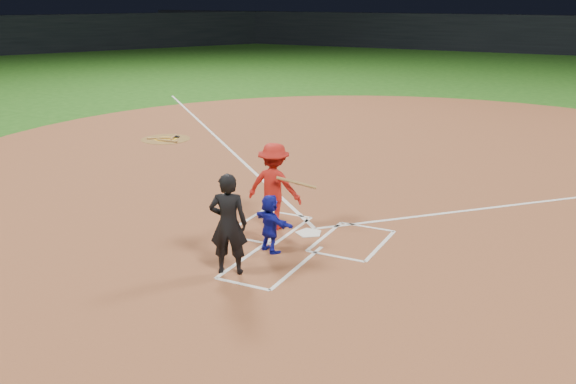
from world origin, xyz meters
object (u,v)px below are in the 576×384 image
at_px(catcher, 270,223).
at_px(home_plate, 309,233).
at_px(umpire, 228,224).
at_px(batter_at_plate, 274,186).
at_px(on_deck_circle, 166,139).

bearing_deg(catcher, home_plate, -77.62).
relative_size(umpire, batter_at_plate, 1.00).
bearing_deg(umpire, on_deck_circle, -68.96).
relative_size(catcher, umpire, 0.62).
distance_m(catcher, umpire, 1.28).
xyz_separation_m(home_plate, batter_at_plate, (-0.82, -0.02, 0.93)).
bearing_deg(batter_at_plate, umpire, -81.75).
distance_m(home_plate, batter_at_plate, 1.24).
bearing_deg(home_plate, on_deck_circle, -36.42).
xyz_separation_m(home_plate, umpire, (-0.47, -2.46, 0.93)).
height_order(umpire, batter_at_plate, batter_at_plate).
bearing_deg(catcher, umpire, 105.78).
xyz_separation_m(catcher, umpire, (-0.19, -1.22, 0.35)).
xyz_separation_m(umpire, batter_at_plate, (-0.35, 2.43, 0.00)).
bearing_deg(on_deck_circle, batter_at_plate, -39.39).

